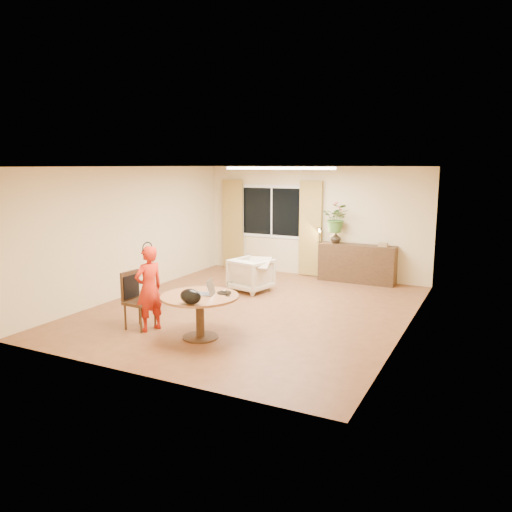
{
  "coord_description": "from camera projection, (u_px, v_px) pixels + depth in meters",
  "views": [
    {
      "loc": [
        4.02,
        -7.92,
        2.62
      ],
      "look_at": [
        0.18,
        -0.2,
        1.05
      ],
      "focal_mm": 35.0,
      "sensor_mm": 36.0,
      "label": 1
    }
  ],
  "objects": [
    {
      "name": "sideboard",
      "position": [
        357.0,
        263.0,
        11.29
      ],
      "size": [
        1.72,
        0.42,
        0.86
      ],
      "primitive_type": "cube",
      "color": "#311E10",
      "rests_on": "floor"
    },
    {
      "name": "wall_left",
      "position": [
        132.0,
        231.0,
        10.19
      ],
      "size": [
        0.0,
        6.5,
        6.5
      ],
      "primitive_type": "plane",
      "rotation": [
        1.57,
        0.0,
        1.57
      ],
      "color": "beige",
      "rests_on": "floor"
    },
    {
      "name": "dining_chair",
      "position": [
        140.0,
        301.0,
        8.05
      ],
      "size": [
        0.47,
        0.43,
        0.94
      ],
      "primitive_type": null,
      "rotation": [
        0.0,
        0.0,
        -0.05
      ],
      "color": "#311E10",
      "rests_on": "floor"
    },
    {
      "name": "child",
      "position": [
        149.0,
        289.0,
        7.94
      ],
      "size": [
        0.58,
        0.46,
        1.38
      ],
      "primitive_type": "imported",
      "rotation": [
        0.0,
        0.0,
        -1.87
      ],
      "color": "red",
      "rests_on": "floor"
    },
    {
      "name": "tumbler",
      "position": [
        209.0,
        289.0,
        7.74
      ],
      "size": [
        0.09,
        0.09,
        0.11
      ],
      "primitive_type": null,
      "rotation": [
        0.0,
        0.0,
        -0.25
      ],
      "color": "white",
      "rests_on": "dining_table"
    },
    {
      "name": "window",
      "position": [
        272.0,
        212.0,
        12.27
      ],
      "size": [
        1.7,
        0.03,
        1.3
      ],
      "color": "white",
      "rests_on": "wall_back"
    },
    {
      "name": "curtain_right",
      "position": [
        311.0,
        229.0,
        11.81
      ],
      "size": [
        0.55,
        0.08,
        2.25
      ],
      "primitive_type": "cube",
      "color": "olive",
      "rests_on": "wall_back"
    },
    {
      "name": "pot_lid",
      "position": [
        224.0,
        292.0,
        7.68
      ],
      "size": [
        0.25,
        0.25,
        0.04
      ],
      "primitive_type": null,
      "rotation": [
        0.0,
        0.0,
        -0.11
      ],
      "color": "white",
      "rests_on": "dining_table"
    },
    {
      "name": "dining_table",
      "position": [
        200.0,
        305.0,
        7.59
      ],
      "size": [
        1.19,
        1.19,
        0.68
      ],
      "color": "brown",
      "rests_on": "floor"
    },
    {
      "name": "ceiling_panel",
      "position": [
        280.0,
        168.0,
        9.81
      ],
      "size": [
        2.2,
        0.35,
        0.05
      ],
      "primitive_type": "cube",
      "color": "white",
      "rests_on": "ceiling"
    },
    {
      "name": "throw",
      "position": [
        259.0,
        259.0,
        10.27
      ],
      "size": [
        0.57,
        0.64,
        0.03
      ],
      "primitive_type": null,
      "rotation": [
        0.0,
        0.0,
        0.24
      ],
      "color": "beige",
      "rests_on": "armchair"
    },
    {
      "name": "wine_glass",
      "position": [
        228.0,
        289.0,
        7.51
      ],
      "size": [
        0.09,
        0.09,
        0.22
      ],
      "primitive_type": null,
      "rotation": [
        0.0,
        0.0,
        -0.14
      ],
      "color": "white",
      "rests_on": "dining_table"
    },
    {
      "name": "book_stack",
      "position": [
        383.0,
        245.0,
        10.95
      ],
      "size": [
        0.24,
        0.2,
        0.09
      ],
      "primitive_type": null,
      "rotation": [
        0.0,
        0.0,
        0.23
      ],
      "color": "olive",
      "rests_on": "sideboard"
    },
    {
      "name": "handbag",
      "position": [
        191.0,
        296.0,
        7.07
      ],
      "size": [
        0.38,
        0.28,
        0.22
      ],
      "primitive_type": null,
      "rotation": [
        0.0,
        0.0,
        0.29
      ],
      "color": "black",
      "rests_on": "dining_table"
    },
    {
      "name": "wall_back",
      "position": [
        314.0,
        222.0,
        11.84
      ],
      "size": [
        5.5,
        0.0,
        5.5
      ],
      "primitive_type": "plane",
      "rotation": [
        1.57,
        0.0,
        0.0
      ],
      "color": "beige",
      "rests_on": "floor"
    },
    {
      "name": "armchair",
      "position": [
        251.0,
        275.0,
        10.51
      ],
      "size": [
        0.91,
        0.92,
        0.7
      ],
      "primitive_type": "imported",
      "rotation": [
        0.0,
        0.0,
        2.91
      ],
      "color": "#BEAB96",
      "rests_on": "floor"
    },
    {
      "name": "desk_lamp",
      "position": [
        320.0,
        235.0,
        11.52
      ],
      "size": [
        0.19,
        0.19,
        0.36
      ],
      "primitive_type": null,
      "rotation": [
        0.0,
        0.0,
        -0.31
      ],
      "color": "black",
      "rests_on": "sideboard"
    },
    {
      "name": "curtain_left",
      "position": [
        233.0,
        224.0,
        12.73
      ],
      "size": [
        0.55,
        0.08,
        2.25
      ],
      "primitive_type": "cube",
      "color": "olive",
      "rests_on": "wall_back"
    },
    {
      "name": "floor",
      "position": [
        252.0,
        309.0,
        9.21
      ],
      "size": [
        6.5,
        6.5,
        0.0
      ],
      "primitive_type": "plane",
      "color": "brown",
      "rests_on": "ground"
    },
    {
      "name": "laptop",
      "position": [
        200.0,
        287.0,
        7.6
      ],
      "size": [
        0.42,
        0.33,
        0.25
      ],
      "primitive_type": null,
      "rotation": [
        0.0,
        0.0,
        0.24
      ],
      "color": "#B7B7BC",
      "rests_on": "dining_table"
    },
    {
      "name": "ceiling",
      "position": [
        252.0,
        167.0,
        8.75
      ],
      "size": [
        6.5,
        6.5,
        0.0
      ],
      "primitive_type": "plane",
      "rotation": [
        3.14,
        0.0,
        0.0
      ],
      "color": "white",
      "rests_on": "wall_back"
    },
    {
      "name": "vase",
      "position": [
        336.0,
        238.0,
        11.42
      ],
      "size": [
        0.28,
        0.28,
        0.25
      ],
      "primitive_type": "imported",
      "rotation": [
        0.0,
        0.0,
        0.19
      ],
      "color": "black",
      "rests_on": "sideboard"
    },
    {
      "name": "wall_right",
      "position": [
        409.0,
        251.0,
        7.77
      ],
      "size": [
        0.0,
        6.5,
        6.5
      ],
      "primitive_type": "plane",
      "rotation": [
        1.57,
        0.0,
        -1.57
      ],
      "color": "beige",
      "rests_on": "floor"
    },
    {
      "name": "bouquet",
      "position": [
        337.0,
        218.0,
        11.33
      ],
      "size": [
        0.64,
        0.56,
        0.66
      ],
      "primitive_type": "imported",
      "rotation": [
        0.0,
        0.0,
        0.08
      ],
      "color": "#396626",
      "rests_on": "vase"
    }
  ]
}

